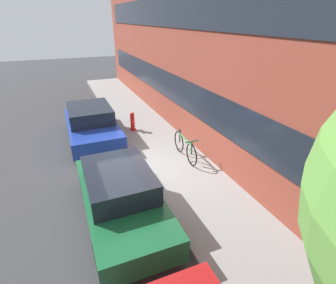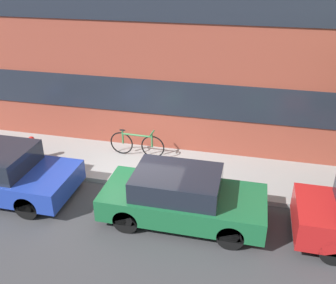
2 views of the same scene
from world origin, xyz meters
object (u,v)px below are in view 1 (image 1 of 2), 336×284
object	(u,v)px
parked_car_blue	(91,124)
fire_hydrant	(132,121)
bicycle	(185,147)
parked_car_green	(121,196)

from	to	relation	value
parked_car_blue	fire_hydrant	bearing A→B (deg)	90.06
parked_car_blue	bicycle	bearing A→B (deg)	41.06
parked_car_green	bicycle	world-z (taller)	parked_car_green
parked_car_blue	parked_car_green	xyz separation A→B (m)	(4.98, -0.00, -0.02)
parked_car_green	bicycle	bearing A→B (deg)	126.34
parked_car_green	fire_hydrant	world-z (taller)	parked_car_green
parked_car_green	fire_hydrant	size ratio (longest dim) A/B	4.94
parked_car_blue	bicycle	world-z (taller)	parked_car_blue
parked_car_blue	bicycle	size ratio (longest dim) A/B	2.28
parked_car_blue	fire_hydrant	world-z (taller)	parked_car_blue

